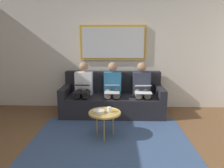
{
  "coord_description": "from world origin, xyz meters",
  "views": [
    {
      "loc": [
        -0.12,
        2.41,
        1.64
      ],
      "look_at": [
        0.0,
        -1.7,
        0.75
      ],
      "focal_mm": 33.58,
      "sensor_mm": 36.0,
      "label": 1
    }
  ],
  "objects_px": {
    "framed_mirror": "(113,43)",
    "laptop_white": "(143,89)",
    "bowl": "(99,112)",
    "laptop_silver": "(112,88)",
    "person_right": "(83,87)",
    "cup": "(109,110)",
    "laptop_black": "(81,88)",
    "person_left": "(142,87)",
    "person_middle": "(112,87)",
    "couch": "(113,99)",
    "coffee_table": "(105,113)"
  },
  "relations": [
    {
      "from": "framed_mirror",
      "to": "laptop_white",
      "type": "bearing_deg",
      "value": 132.62
    },
    {
      "from": "framed_mirror",
      "to": "bowl",
      "type": "relative_size",
      "value": 7.97
    },
    {
      "from": "framed_mirror",
      "to": "laptop_silver",
      "type": "bearing_deg",
      "value": 90.0
    },
    {
      "from": "laptop_white",
      "to": "person_right",
      "type": "distance_m",
      "value": 1.3
    },
    {
      "from": "cup",
      "to": "laptop_black",
      "type": "height_order",
      "value": "laptop_black"
    },
    {
      "from": "bowl",
      "to": "person_left",
      "type": "xyz_separation_m",
      "value": [
        -0.83,
        -1.19,
        0.15
      ]
    },
    {
      "from": "laptop_black",
      "to": "person_right",
      "type": "bearing_deg",
      "value": -90.0
    },
    {
      "from": "person_left",
      "to": "laptop_white",
      "type": "relative_size",
      "value": 3.23
    },
    {
      "from": "person_middle",
      "to": "laptop_white",
      "type": "bearing_deg",
      "value": 159.55
    },
    {
      "from": "couch",
      "to": "person_middle",
      "type": "relative_size",
      "value": 1.93
    },
    {
      "from": "person_left",
      "to": "coffee_table",
      "type": "bearing_deg",
      "value": 57.22
    },
    {
      "from": "framed_mirror",
      "to": "person_middle",
      "type": "relative_size",
      "value": 1.34
    },
    {
      "from": "coffee_table",
      "to": "person_right",
      "type": "xyz_separation_m",
      "value": [
        0.54,
        -1.15,
        0.19
      ]
    },
    {
      "from": "cup",
      "to": "laptop_silver",
      "type": "bearing_deg",
      "value": -91.48
    },
    {
      "from": "cup",
      "to": "laptop_silver",
      "type": "height_order",
      "value": "laptop_silver"
    },
    {
      "from": "bowl",
      "to": "person_right",
      "type": "distance_m",
      "value": 1.28
    },
    {
      "from": "laptop_white",
      "to": "framed_mirror",
      "type": "bearing_deg",
      "value": -47.38
    },
    {
      "from": "laptop_white",
      "to": "laptop_black",
      "type": "height_order",
      "value": "laptop_black"
    },
    {
      "from": "framed_mirror",
      "to": "person_middle",
      "type": "distance_m",
      "value": 1.05
    },
    {
      "from": "coffee_table",
      "to": "laptop_black",
      "type": "height_order",
      "value": "laptop_black"
    },
    {
      "from": "laptop_black",
      "to": "bowl",
      "type": "bearing_deg",
      "value": 115.14
    },
    {
      "from": "person_middle",
      "to": "laptop_silver",
      "type": "bearing_deg",
      "value": 90.0
    },
    {
      "from": "laptop_silver",
      "to": "person_middle",
      "type": "bearing_deg",
      "value": -90.0
    },
    {
      "from": "couch",
      "to": "cup",
      "type": "xyz_separation_m",
      "value": [
        0.02,
        1.21,
        0.17
      ]
    },
    {
      "from": "person_middle",
      "to": "cup",
      "type": "bearing_deg",
      "value": 88.83
    },
    {
      "from": "couch",
      "to": "coffee_table",
      "type": "height_order",
      "value": "couch"
    },
    {
      "from": "couch",
      "to": "coffee_table",
      "type": "xyz_separation_m",
      "value": [
        0.1,
        1.22,
        0.11
      ]
    },
    {
      "from": "person_right",
      "to": "framed_mirror",
      "type": "bearing_deg",
      "value": -144.48
    },
    {
      "from": "couch",
      "to": "laptop_black",
      "type": "height_order",
      "value": "couch"
    },
    {
      "from": "bowl",
      "to": "person_left",
      "type": "distance_m",
      "value": 1.46
    },
    {
      "from": "bowl",
      "to": "laptop_white",
      "type": "height_order",
      "value": "laptop_white"
    },
    {
      "from": "laptop_white",
      "to": "person_middle",
      "type": "distance_m",
      "value": 0.68
    },
    {
      "from": "person_right",
      "to": "laptop_white",
      "type": "bearing_deg",
      "value": 169.44
    },
    {
      "from": "cup",
      "to": "bowl",
      "type": "distance_m",
      "value": 0.18
    },
    {
      "from": "person_right",
      "to": "person_middle",
      "type": "bearing_deg",
      "value": 180.0
    },
    {
      "from": "cup",
      "to": "laptop_black",
      "type": "bearing_deg",
      "value": -55.55
    },
    {
      "from": "person_right",
      "to": "laptop_silver",
      "type": "bearing_deg",
      "value": 159.7
    },
    {
      "from": "cup",
      "to": "person_left",
      "type": "xyz_separation_m",
      "value": [
        -0.66,
        -1.14,
        0.13
      ]
    },
    {
      "from": "person_middle",
      "to": "bowl",
      "type": "bearing_deg",
      "value": 80.75
    },
    {
      "from": "laptop_white",
      "to": "laptop_silver",
      "type": "relative_size",
      "value": 0.94
    },
    {
      "from": "laptop_white",
      "to": "laptop_silver",
      "type": "distance_m",
      "value": 0.64
    },
    {
      "from": "person_left",
      "to": "person_right",
      "type": "bearing_deg",
      "value": 0.0
    },
    {
      "from": "cup",
      "to": "person_right",
      "type": "bearing_deg",
      "value": -61.51
    },
    {
      "from": "person_left",
      "to": "laptop_black",
      "type": "xyz_separation_m",
      "value": [
        1.28,
        0.24,
        0.02
      ]
    },
    {
      "from": "couch",
      "to": "bowl",
      "type": "relative_size",
      "value": 11.52
    },
    {
      "from": "person_left",
      "to": "person_middle",
      "type": "distance_m",
      "value": 0.64
    },
    {
      "from": "coffee_table",
      "to": "laptop_black",
      "type": "distance_m",
      "value": 1.08
    },
    {
      "from": "laptop_black",
      "to": "person_left",
      "type": "bearing_deg",
      "value": -169.49
    },
    {
      "from": "coffee_table",
      "to": "laptop_black",
      "type": "xyz_separation_m",
      "value": [
        0.54,
        -0.91,
        0.21
      ]
    },
    {
      "from": "framed_mirror",
      "to": "laptop_silver",
      "type": "distance_m",
      "value": 1.15
    }
  ]
}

